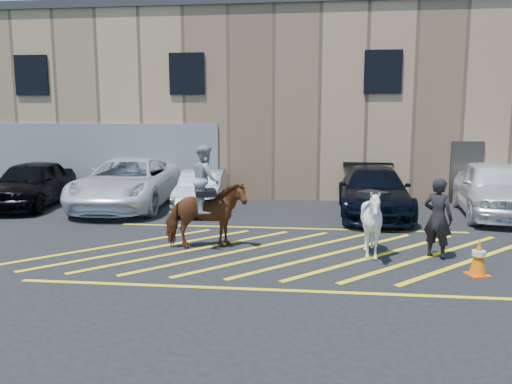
# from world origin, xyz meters

# --- Properties ---
(ground) EXTENTS (90.00, 90.00, 0.00)m
(ground) POSITION_xyz_m (0.00, 0.00, 0.00)
(ground) COLOR black
(ground) RESTS_ON ground
(car_black_suv) EXTENTS (2.45, 4.83, 1.58)m
(car_black_suv) POSITION_xyz_m (-8.93, 4.67, 0.79)
(car_black_suv) COLOR black
(car_black_suv) RESTS_ON ground
(car_white_pickup) EXTENTS (3.06, 6.08, 1.65)m
(car_white_pickup) POSITION_xyz_m (-5.59, 4.92, 0.83)
(car_white_pickup) COLOR white
(car_white_pickup) RESTS_ON ground
(car_silver_sedan) EXTENTS (1.66, 4.04, 1.30)m
(car_silver_sedan) POSITION_xyz_m (-3.00, 4.80, 0.65)
(car_silver_sedan) COLOR #92979F
(car_silver_sedan) RESTS_ON ground
(car_blue_suv) EXTENTS (2.23, 5.18, 1.49)m
(car_blue_suv) POSITION_xyz_m (2.51, 4.43, 0.74)
(car_blue_suv) COLOR black
(car_blue_suv) RESTS_ON ground
(car_white_suv) EXTENTS (2.70, 5.29, 1.72)m
(car_white_suv) POSITION_xyz_m (6.20, 4.68, 0.86)
(car_white_suv) COLOR white
(car_white_suv) RESTS_ON ground
(handler) EXTENTS (0.76, 0.72, 1.75)m
(handler) POSITION_xyz_m (3.31, -0.33, 0.88)
(handler) COLOR black
(handler) RESTS_ON ground
(warehouse) EXTENTS (32.42, 10.20, 7.30)m
(warehouse) POSITION_xyz_m (-0.01, 11.99, 3.65)
(warehouse) COLOR tan
(warehouse) RESTS_ON ground
(hatching_zone) EXTENTS (12.60, 5.12, 0.01)m
(hatching_zone) POSITION_xyz_m (-0.00, -0.30, 0.01)
(hatching_zone) COLOR yellow
(hatching_zone) RESTS_ON ground
(mounted_bay) EXTENTS (1.99, 1.33, 2.41)m
(mounted_bay) POSITION_xyz_m (-1.84, -0.09, 0.97)
(mounted_bay) COLOR brown
(mounted_bay) RESTS_ON ground
(saddled_white) EXTENTS (1.87, 1.87, 1.54)m
(saddled_white) POSITION_xyz_m (1.91, -0.41, 0.78)
(saddled_white) COLOR white
(saddled_white) RESTS_ON ground
(traffic_cone) EXTENTS (0.48, 0.48, 0.73)m
(traffic_cone) POSITION_xyz_m (3.80, -1.53, 0.37)
(traffic_cone) COLOR #F94E0A
(traffic_cone) RESTS_ON ground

